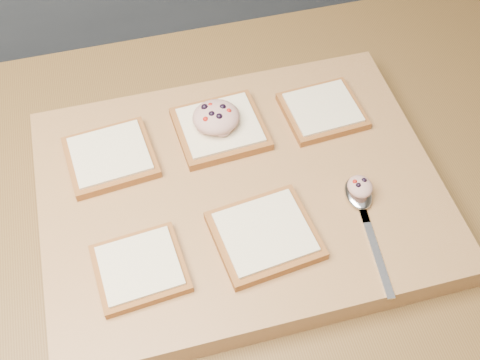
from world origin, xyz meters
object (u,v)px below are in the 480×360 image
Objects in this scene: tuna_salad_dollop at (216,117)px; spoon at (361,202)px; bread_far_center at (220,128)px; cutting_board at (240,194)px.

spoon is (0.16, -0.17, -0.03)m from tuna_salad_dollop.
bread_far_center reaches higher than spoon.
cutting_board is 0.17m from spoon.
bread_far_center is 0.03m from tuna_salad_dollop.
cutting_board is at bearing 154.53° from spoon.
tuna_salad_dollop is (-0.01, 0.10, 0.05)m from cutting_board.
tuna_salad_dollop reaches higher than spoon.
tuna_salad_dollop reaches higher than bread_far_center.
cutting_board is at bearing -88.02° from bread_far_center.
cutting_board is 2.98× the size of spoon.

